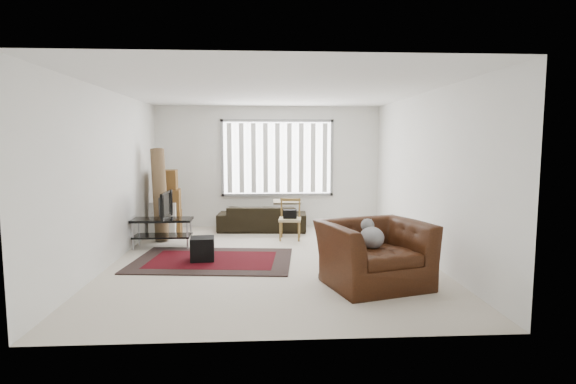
% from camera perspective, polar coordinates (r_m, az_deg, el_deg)
% --- Properties ---
extents(room, '(6.00, 6.02, 2.71)m').
position_cam_1_polar(room, '(7.63, -1.97, 5.30)').
color(room, beige).
rests_on(room, ground).
extents(persian_rug, '(2.64, 1.90, 0.02)m').
position_cam_1_polar(persian_rug, '(7.38, -9.54, -8.55)').
color(persian_rug, black).
rests_on(persian_rug, ground).
extents(tv_stand, '(1.06, 0.48, 0.53)m').
position_cam_1_polar(tv_stand, '(8.43, -15.66, -4.26)').
color(tv_stand, black).
rests_on(tv_stand, ground).
extents(tv, '(0.11, 0.86, 0.49)m').
position_cam_1_polar(tv, '(8.37, -15.74, -1.62)').
color(tv, black).
rests_on(tv, tv_stand).
extents(subwoofer, '(0.40, 0.40, 0.37)m').
position_cam_1_polar(subwoofer, '(7.35, -10.82, -7.09)').
color(subwoofer, black).
rests_on(subwoofer, persian_rug).
extents(moving_boxes, '(0.58, 0.54, 1.34)m').
position_cam_1_polar(moving_boxes, '(9.55, -15.09, -1.57)').
color(moving_boxes, brown).
rests_on(moving_boxes, ground).
extents(white_flatpack, '(0.56, 0.23, 0.70)m').
position_cam_1_polar(white_flatpack, '(9.35, -15.68, -3.44)').
color(white_flatpack, silver).
rests_on(white_flatpack, ground).
extents(rolled_rug, '(0.46, 0.63, 1.79)m').
position_cam_1_polar(rolled_rug, '(9.04, -15.97, -0.28)').
color(rolled_rug, brown).
rests_on(rolled_rug, ground).
extents(sofa, '(1.94, 0.95, 0.72)m').
position_cam_1_polar(sofa, '(9.69, -3.29, -2.81)').
color(sofa, black).
rests_on(sofa, ground).
extents(side_chair, '(0.47, 0.47, 0.79)m').
position_cam_1_polar(side_chair, '(8.80, 0.26, -3.20)').
color(side_chair, tan).
rests_on(side_chair, ground).
extents(armchair, '(1.57, 1.46, 0.97)m').
position_cam_1_polar(armchair, '(6.10, 10.87, -7.12)').
color(armchair, '#391A0B').
rests_on(armchair, ground).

